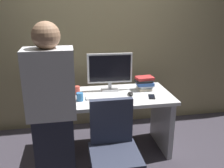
{
  "coord_description": "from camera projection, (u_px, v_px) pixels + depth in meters",
  "views": [
    {
      "loc": [
        -0.47,
        -2.64,
        1.77
      ],
      "look_at": [
        0.0,
        -0.05,
        0.89
      ],
      "focal_mm": 39.57,
      "sensor_mm": 36.0,
      "label": 1
    }
  ],
  "objects": [
    {
      "name": "book_stack",
      "position": [
        145.0,
        83.0,
        3.02
      ],
      "size": [
        0.23,
        0.18,
        0.16
      ],
      "color": "beige",
      "rests_on": "desk"
    },
    {
      "name": "mouse",
      "position": [
        130.0,
        94.0,
        2.86
      ],
      "size": [
        0.06,
        0.1,
        0.03
      ],
      "primitive_type": "ellipsoid",
      "color": "black",
      "rests_on": "desk"
    },
    {
      "name": "person_at_desk",
      "position": [
        53.0,
        117.0,
        2.1
      ],
      "size": [
        0.4,
        0.24,
        1.64
      ],
      "color": "#262838",
      "rests_on": "ground"
    },
    {
      "name": "desk",
      "position": [
        111.0,
        113.0,
        2.95
      ],
      "size": [
        1.41,
        0.72,
        0.74
      ],
      "color": "white",
      "rests_on": "ground"
    },
    {
      "name": "wall_back",
      "position": [
        101.0,
        23.0,
        3.41
      ],
      "size": [
        6.4,
        0.1,
        3.0
      ],
      "primitive_type": "cube",
      "color": "#8C7F5B",
      "rests_on": "ground"
    },
    {
      "name": "cup_by_monitor",
      "position": [
        77.0,
        90.0,
        2.88
      ],
      "size": [
        0.06,
        0.06,
        0.1
      ],
      "primitive_type": "cylinder",
      "color": "#D84C3F",
      "rests_on": "desk"
    },
    {
      "name": "office_chair",
      "position": [
        114.0,
        156.0,
        2.26
      ],
      "size": [
        0.52,
        0.52,
        0.94
      ],
      "color": "black",
      "rests_on": "ground"
    },
    {
      "name": "cup_near_keyboard",
      "position": [
        80.0,
        97.0,
        2.69
      ],
      "size": [
        0.08,
        0.08,
        0.09
      ],
      "primitive_type": "cylinder",
      "color": "#3372B2",
      "rests_on": "desk"
    },
    {
      "name": "keyboard",
      "position": [
        105.0,
        97.0,
        2.78
      ],
      "size": [
        0.44,
        0.15,
        0.02
      ],
      "primitive_type": "cube",
      "rotation": [
        0.0,
        0.0,
        -0.05
      ],
      "color": "white",
      "rests_on": "desk"
    },
    {
      "name": "ground_plane",
      "position": [
        111.0,
        150.0,
        3.11
      ],
      "size": [
        9.0,
        9.0,
        0.0
      ],
      "primitive_type": "plane",
      "color": "#3D3842"
    },
    {
      "name": "cell_phone",
      "position": [
        152.0,
        97.0,
        2.81
      ],
      "size": [
        0.1,
        0.16,
        0.01
      ],
      "primitive_type": "cube",
      "rotation": [
        0.0,
        0.0,
        -0.25
      ],
      "color": "black",
      "rests_on": "desk"
    },
    {
      "name": "monitor",
      "position": [
        110.0,
        70.0,
        2.95
      ],
      "size": [
        0.54,
        0.15,
        0.46
      ],
      "color": "silver",
      "rests_on": "desk"
    }
  ]
}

